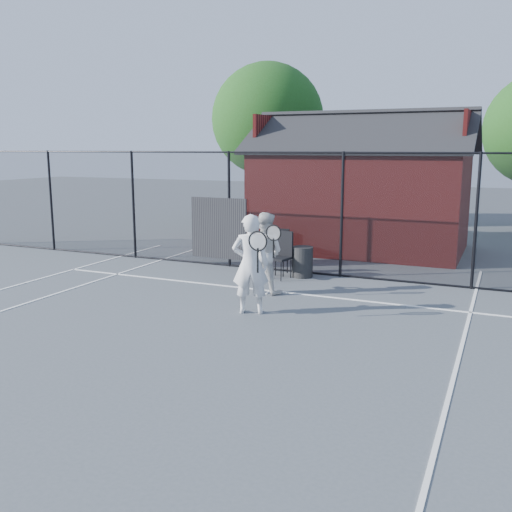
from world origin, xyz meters
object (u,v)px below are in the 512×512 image
at_px(player_front, 250,264).
at_px(clubhouse, 361,197).
at_px(chair_left, 278,256).
at_px(waste_bin, 302,262).
at_px(chair_right, 277,253).
at_px(player_back, 264,253).

bearing_deg(player_front, clubhouse, 88.44).
distance_m(clubhouse, chair_left, 4.97).
xyz_separation_m(player_front, chair_left, (-0.60, 2.91, -0.40)).
relative_size(player_front, waste_bin, 2.55).
bearing_deg(clubhouse, waste_bin, -94.34).
bearing_deg(player_front, chair_right, 103.47).
relative_size(player_front, chair_right, 1.74).
bearing_deg(player_back, waste_bin, 81.80).
distance_m(clubhouse, player_front, 7.73).
bearing_deg(chair_right, player_front, -83.90).
relative_size(chair_left, waste_bin, 1.48).
relative_size(player_back, chair_right, 1.61).
height_order(chair_right, waste_bin, chair_right).
distance_m(player_front, chair_right, 3.42).
bearing_deg(player_back, player_front, -76.35).
distance_m(clubhouse, chair_right, 4.64).
height_order(clubhouse, waste_bin, clubhouse).
bearing_deg(player_front, chair_left, 101.62).
bearing_deg(player_front, waste_bin, 92.16).
distance_m(player_back, chair_left, 1.42).
xyz_separation_m(player_back, chair_left, (-0.22, 1.37, -0.32)).
height_order(player_front, chair_right, player_front).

